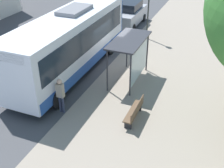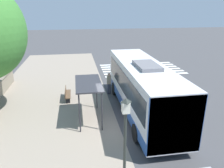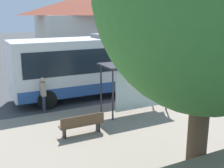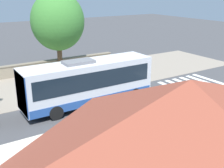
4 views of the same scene
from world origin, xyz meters
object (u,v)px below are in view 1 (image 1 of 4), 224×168
bus (70,42)px  bus_shelter (132,47)px  bench (135,111)px  street_lamp_near (149,6)px  pedestrian (60,93)px  parked_car_behind_bus (129,14)px

bus → bus_shelter: (-3.60, -0.21, 0.16)m
bus → bench: size_ratio=5.60×
bench → street_lamp_near: size_ratio=0.44×
pedestrian → bench: size_ratio=0.98×
bus → bus_shelter: bus is taller
bus_shelter → pedestrian: size_ratio=1.87×
pedestrian → parked_car_behind_bus: bearing=-84.8°
bus → parked_car_behind_bus: size_ratio=2.25×
bus_shelter → pedestrian: (2.02, 4.02, -0.97)m
parked_car_behind_bus → pedestrian: bearing=95.2°
street_lamp_near → parked_car_behind_bus: bearing=-47.7°
bus → parked_car_behind_bus: bearing=-92.4°
street_lamp_near → pedestrian: bearing=84.2°
pedestrian → bus_shelter: bearing=-116.6°
bus_shelter → parked_car_behind_bus: 9.60m
pedestrian → street_lamp_near: 10.68m
parked_car_behind_bus → bus: bearing=87.6°
pedestrian → parked_car_behind_bus: size_ratio=0.39×
bus_shelter → pedestrian: bearing=63.4°
bus → street_lamp_near: (-2.65, -6.72, 0.60)m
bench → pedestrian: bearing=11.9°
bus → bus_shelter: size_ratio=3.06×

